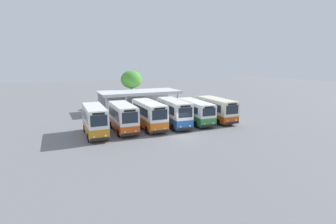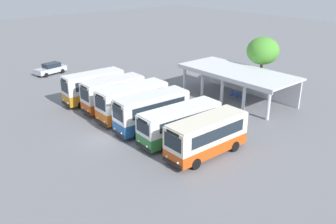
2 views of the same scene
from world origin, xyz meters
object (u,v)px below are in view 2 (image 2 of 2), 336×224
(waiting_chair_end_by_column, at_px, (232,94))
(waiting_chair_second_from_end, at_px, (237,96))
(city_bus_nearest_orange, at_px, (94,86))
(city_bus_far_end_green, at_px, (207,135))
(city_bus_fourth_amber, at_px, (152,111))
(parked_car_flank, at_px, (51,69))
(city_bus_middle_cream, at_px, (133,101))
(city_bus_fifth_blue, at_px, (180,122))
(city_bus_second_in_row, at_px, (113,93))
(waiting_chair_middle_seat, at_px, (242,97))

(waiting_chair_end_by_column, height_order, waiting_chair_second_from_end, same)
(waiting_chair_end_by_column, relative_size, waiting_chair_second_from_end, 1.00)
(city_bus_nearest_orange, height_order, city_bus_far_end_green, city_bus_nearest_orange)
(waiting_chair_end_by_column, xyz_separation_m, waiting_chair_second_from_end, (0.70, 0.08, 0.00))
(city_bus_fourth_amber, relative_size, waiting_chair_second_from_end, 8.70)
(parked_car_flank, bearing_deg, city_bus_middle_cream, -1.57)
(city_bus_fifth_blue, bearing_deg, city_bus_second_in_row, -177.96)
(city_bus_nearest_orange, distance_m, city_bus_far_end_green, 17.07)
(city_bus_nearest_orange, relative_size, city_bus_fifth_blue, 0.88)
(city_bus_fourth_amber, height_order, parked_car_flank, city_bus_fourth_amber)
(city_bus_nearest_orange, height_order, city_bus_fourth_amber, city_bus_fourth_amber)
(city_bus_middle_cream, xyz_separation_m, waiting_chair_second_from_end, (3.30, 12.48, -1.37))
(city_bus_second_in_row, xyz_separation_m, waiting_chair_middle_seat, (7.41, 12.59, -1.36))
(waiting_chair_end_by_column, bearing_deg, city_bus_fourth_amber, -86.30)
(parked_car_flank, bearing_deg, city_bus_fourth_amber, -1.83)
(city_bus_middle_cream, height_order, parked_car_flank, city_bus_middle_cream)
(city_bus_second_in_row, relative_size, waiting_chair_second_from_end, 7.99)
(city_bus_far_end_green, xyz_separation_m, waiting_chair_second_from_end, (-6.94, 12.41, -1.28))
(city_bus_far_end_green, bearing_deg, city_bus_nearest_orange, -177.89)
(city_bus_fifth_blue, height_order, waiting_chair_end_by_column, city_bus_fifth_blue)
(city_bus_middle_cream, bearing_deg, parked_car_flank, 178.43)
(city_bus_fourth_amber, bearing_deg, waiting_chair_second_from_end, 90.51)
(city_bus_second_in_row, relative_size, city_bus_far_end_green, 0.92)
(city_bus_fourth_amber, bearing_deg, waiting_chair_end_by_column, 93.70)
(waiting_chair_second_from_end, relative_size, waiting_chair_middle_seat, 1.00)
(city_bus_far_end_green, height_order, waiting_chair_second_from_end, city_bus_far_end_green)
(city_bus_fourth_amber, relative_size, waiting_chair_middle_seat, 8.70)
(city_bus_fourth_amber, bearing_deg, parked_car_flank, 178.17)
(city_bus_second_in_row, xyz_separation_m, city_bus_fifth_blue, (10.23, 0.36, -0.15))
(city_bus_fifth_blue, bearing_deg, waiting_chair_end_by_column, 109.18)
(waiting_chair_middle_seat, bearing_deg, parked_car_flank, -154.77)
(city_bus_fifth_blue, height_order, parked_car_flank, city_bus_fifth_blue)
(city_bus_middle_cream, relative_size, city_bus_fifth_blue, 0.94)
(city_bus_second_in_row, height_order, city_bus_fourth_amber, city_bus_fourth_amber)
(city_bus_second_in_row, bearing_deg, city_bus_middle_cream, 1.98)
(city_bus_second_in_row, height_order, parked_car_flank, city_bus_second_in_row)
(city_bus_fifth_blue, xyz_separation_m, waiting_chair_middle_seat, (-2.82, 12.22, -1.21))
(city_bus_middle_cream, xyz_separation_m, parked_car_flank, (-21.23, 0.58, -1.07))
(city_bus_nearest_orange, height_order, waiting_chair_end_by_column, city_bus_nearest_orange)
(waiting_chair_end_by_column, bearing_deg, city_bus_middle_cream, -101.82)
(city_bus_far_end_green, bearing_deg, city_bus_second_in_row, -179.20)
(city_bus_nearest_orange, bearing_deg, waiting_chair_end_by_column, 53.99)
(city_bus_fourth_amber, height_order, city_bus_far_end_green, city_bus_fourth_amber)
(city_bus_second_in_row, relative_size, parked_car_flank, 1.48)
(city_bus_fourth_amber, xyz_separation_m, city_bus_far_end_green, (6.82, 0.28, -0.12))
(city_bus_fourth_amber, distance_m, city_bus_fifth_blue, 3.45)
(city_bus_fourth_amber, xyz_separation_m, waiting_chair_middle_seat, (0.59, 12.68, -1.40))
(city_bus_nearest_orange, distance_m, waiting_chair_end_by_column, 16.08)
(waiting_chair_end_by_column, bearing_deg, waiting_chair_second_from_end, 6.46)
(city_bus_nearest_orange, bearing_deg, city_bus_far_end_green, 2.11)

